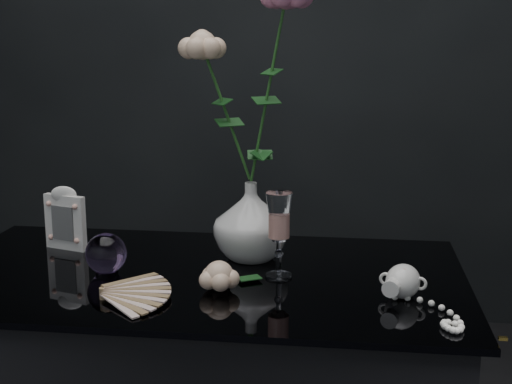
% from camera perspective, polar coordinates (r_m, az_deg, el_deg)
% --- Properties ---
extents(vase, '(0.19, 0.19, 0.16)m').
position_cam_1_polar(vase, '(1.48, -0.41, -2.36)').
color(vase, silver).
rests_on(vase, table).
extents(wine_glass, '(0.06, 0.06, 0.17)m').
position_cam_1_polar(wine_glass, '(1.37, 1.85, -3.48)').
color(wine_glass, white).
rests_on(wine_glass, table).
extents(picture_frame, '(0.12, 0.11, 0.14)m').
position_cam_1_polar(picture_frame, '(1.61, -15.02, -2.01)').
color(picture_frame, white).
rests_on(picture_frame, table).
extents(paperweight, '(0.10, 0.10, 0.08)m').
position_cam_1_polar(paperweight, '(1.43, -11.91, -4.84)').
color(paperweight, '#B987DC').
rests_on(paperweight, table).
extents(paper_fan, '(0.29, 0.26, 0.03)m').
position_cam_1_polar(paper_fan, '(1.31, -12.11, -7.85)').
color(paper_fan, beige).
rests_on(paper_fan, table).
extents(loose_rose, '(0.13, 0.17, 0.06)m').
position_cam_1_polar(loose_rose, '(1.32, -2.99, -6.71)').
color(loose_rose, beige).
rests_on(loose_rose, table).
extents(pearl_jar, '(0.26, 0.27, 0.06)m').
position_cam_1_polar(pearl_jar, '(1.31, 11.68, -6.89)').
color(pearl_jar, white).
rests_on(pearl_jar, table).
extents(roses, '(0.25, 0.11, 0.46)m').
position_cam_1_polar(roses, '(1.43, -0.47, 8.85)').
color(roses, beige).
rests_on(roses, vase).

